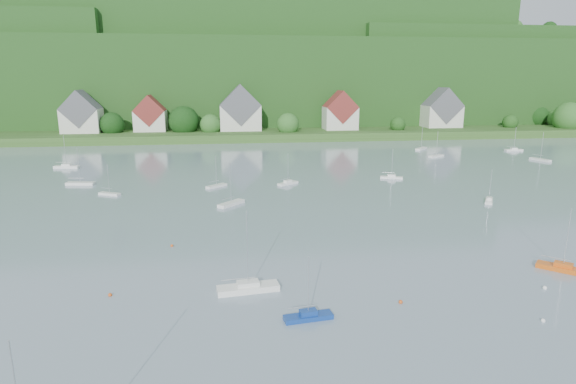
% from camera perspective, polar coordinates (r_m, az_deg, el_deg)
% --- Properties ---
extents(far_shore_strip, '(600.00, 60.00, 3.00)m').
position_cam_1_polar(far_shore_strip, '(204.87, -7.18, 7.26)').
color(far_shore_strip, '#31541F').
rests_on(far_shore_strip, ground).
extents(forested_ridge, '(620.00, 181.22, 69.89)m').
position_cam_1_polar(forested_ridge, '(272.32, -7.35, 13.25)').
color(forested_ridge, '#153A12').
rests_on(forested_ridge, ground).
extents(village_building_0, '(14.00, 10.40, 16.00)m').
position_cam_1_polar(village_building_0, '(198.70, -23.46, 8.42)').
color(village_building_0, silver).
rests_on(village_building_0, far_shore_strip).
extents(village_building_1, '(12.00, 9.36, 14.00)m').
position_cam_1_polar(village_building_1, '(195.43, -16.15, 8.70)').
color(village_building_1, silver).
rests_on(village_building_1, far_shore_strip).
extents(village_building_2, '(16.00, 11.44, 18.00)m').
position_cam_1_polar(village_building_2, '(192.26, -5.72, 9.53)').
color(village_building_2, silver).
rests_on(village_building_2, far_shore_strip).
extents(village_building_3, '(13.00, 10.40, 15.50)m').
position_cam_1_polar(village_building_3, '(195.71, 6.25, 9.34)').
color(village_building_3, silver).
rests_on(village_building_3, far_shore_strip).
extents(village_building_4, '(15.00, 10.40, 16.50)m').
position_cam_1_polar(village_building_4, '(214.47, 17.92, 9.17)').
color(village_building_4, silver).
rests_on(village_building_4, far_shore_strip).
extents(near_sailboat_1, '(4.96, 1.97, 6.52)m').
position_cam_1_polar(near_sailboat_1, '(48.00, 2.43, -14.56)').
color(near_sailboat_1, navy).
rests_on(near_sailboat_1, ground).
extents(near_sailboat_3, '(7.03, 2.74, 9.24)m').
position_cam_1_polar(near_sailboat_3, '(53.79, -4.80, -11.28)').
color(near_sailboat_3, white).
rests_on(near_sailboat_3, ground).
extents(near_sailboat_5, '(5.35, 5.23, 7.90)m').
position_cam_1_polar(near_sailboat_5, '(67.76, 30.04, -7.85)').
color(near_sailboat_5, '#DF5C14').
rests_on(near_sailboat_5, ground).
extents(mooring_buoy_1, '(0.42, 0.42, 0.42)m').
position_cam_1_polar(mooring_buoy_1, '(53.71, 28.18, -13.52)').
color(mooring_buoy_1, white).
rests_on(mooring_buoy_1, ground).
extents(mooring_buoy_2, '(0.43, 0.43, 0.43)m').
position_cam_1_polar(mooring_buoy_2, '(52.57, 13.31, -12.79)').
color(mooring_buoy_2, '#DA5419').
rests_on(mooring_buoy_2, ground).
extents(mooring_buoy_3, '(0.42, 0.42, 0.42)m').
position_cam_1_polar(mooring_buoy_3, '(69.11, -13.72, -6.35)').
color(mooring_buoy_3, '#DA5419').
rests_on(mooring_buoy_3, ground).
extents(mooring_buoy_4, '(0.48, 0.48, 0.48)m').
position_cam_1_polar(mooring_buoy_4, '(61.42, 28.34, -10.18)').
color(mooring_buoy_4, white).
rests_on(mooring_buoy_4, ground).
extents(mooring_buoy_5, '(0.42, 0.42, 0.42)m').
position_cam_1_polar(mooring_buoy_5, '(56.14, -20.50, -11.56)').
color(mooring_buoy_5, '#DA5419').
rests_on(mooring_buoy_5, ground).
extents(far_sailboat_cluster, '(190.77, 73.40, 8.71)m').
position_cam_1_polar(far_sailboat_cluster, '(123.81, -0.54, 2.89)').
color(far_sailboat_cluster, white).
rests_on(far_sailboat_cluster, ground).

